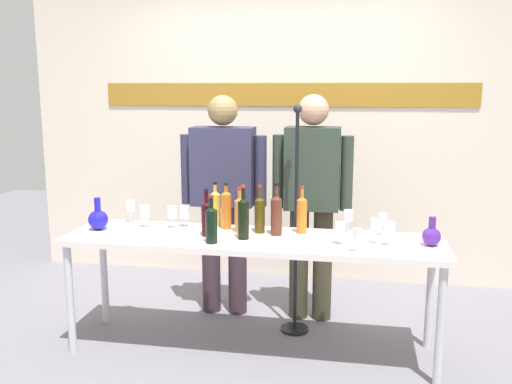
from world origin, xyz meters
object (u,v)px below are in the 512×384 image
Objects in this scene: wine_bottle_5 at (240,213)px; wine_glass_right_4 at (376,226)px; decanter_blue_left at (98,219)px; wine_bottle_0 at (215,207)px; decanter_blue_right at (432,235)px; wine_glass_left_0 at (130,206)px; wine_glass_left_2 at (172,213)px; presenter_right at (312,194)px; wine_bottle_6 at (226,208)px; microphone_stand at (296,258)px; wine_bottle_4 at (276,213)px; wine_bottle_3 at (302,214)px; wine_bottle_1 at (260,213)px; wine_glass_right_0 at (340,229)px; wine_glass_right_5 at (348,216)px; wine_glass_right_2 at (382,220)px; wine_glass_right_1 at (357,235)px; wine_bottle_8 at (243,217)px; wine_glass_right_3 at (390,229)px; wine_glass_left_1 at (145,212)px; wine_bottle_2 at (206,217)px; display_table at (252,247)px; presenter_left at (224,190)px; wine_bottle_7 at (211,223)px.

wine_bottle_5 is 1.93× the size of wine_glass_right_4.
wine_bottle_0 is at bearing 17.11° from decanter_blue_left.
wine_glass_left_0 is (-2.02, 0.23, 0.05)m from decanter_blue_right.
wine_glass_left_2 is (0.35, -0.11, -0.01)m from wine_glass_left_0.
presenter_right is 0.68m from wine_bottle_6.
decanter_blue_left is 1.37m from microphone_stand.
wine_bottle_0 is at bearing -168.52° from microphone_stand.
wine_bottle_4 is 2.24× the size of wine_glass_left_2.
wine_glass_left_0 is at bearing 176.28° from wine_bottle_3.
wine_bottle_1 is 0.75m from wine_glass_right_4.
wine_glass_right_0 is 0.90× the size of wine_glass_right_4.
wine_glass_right_5 is (0.81, 0.05, -0.03)m from wine_bottle_6.
wine_bottle_3 is 0.19× the size of microphone_stand.
wine_glass_right_2 is at bearing -40.72° from presenter_right.
wine_bottle_0 reaches higher than wine_glass_right_1.
wine_bottle_8 is at bearing -48.18° from wine_bottle_0.
wine_glass_left_2 is at bearing -177.59° from wine_glass_right_2.
wine_glass_left_1 is at bearing 173.70° from wine_glass_right_3.
microphone_stand is at bearing 34.18° from wine_bottle_2.
wine_bottle_0 is at bearing 165.88° from wine_glass_right_3.
wine_bottle_4 reaches higher than wine_glass_right_5.
wine_glass_right_1 is at bearing -67.77° from presenter_right.
wine_bottle_8 is at bearing -156.24° from wine_glass_right_5.
wine_glass_right_3 is (0.85, -0.05, 0.17)m from display_table.
wine_glass_left_1 is 0.20m from wine_glass_left_2.
wine_glass_left_2 is 1.14m from wine_glass_right_0.
wine_glass_left_0 is at bearing 175.59° from wine_bottle_6.
wine_bottle_8 is at bearing -66.32° from presenter_left.
wine_glass_right_1 is 0.45m from wine_glass_right_5.
wine_glass_right_3 is (1.06, -0.24, -0.03)m from wine_bottle_6.
wine_bottle_7 reaches higher than wine_glass_right_5.
wine_glass_right_3 is at bearing -1.76° from decanter_blue_left.
wine_bottle_7 is at bearing -125.19° from presenter_right.
presenter_left is at bearing 158.43° from wine_glass_right_5.
display_table is 0.79m from wine_glass_right_4.
display_table is 7.76× the size of wine_bottle_3.
wine_bottle_0 is at bearing 91.55° from wine_bottle_2.
decanter_blue_left reaches higher than decanter_blue_right.
wine_bottle_8 is 2.21× the size of wine_glass_left_0.
wine_bottle_4 is at bearing -2.60° from wine_glass_left_1.
wine_bottle_1 is 0.39m from wine_bottle_7.
wine_bottle_7 is at bearing -131.59° from microphone_stand.
wine_glass_right_2 is 0.24m from wine_glass_right_3.
wine_glass_left_2 is at bearing 139.66° from wine_bottle_7.
wine_glass_right_4 is at bearing 9.20° from wine_bottle_7.
wine_bottle_1 is 1.02× the size of wine_bottle_3.
wine_bottle_4 is 0.91m from wine_glass_left_1.
decanter_blue_right is at bearing 7.77° from wine_bottle_7.
wine_glass_right_1 is 0.77m from microphone_stand.
wine_glass_right_4 is 0.30m from wine_glass_right_5.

